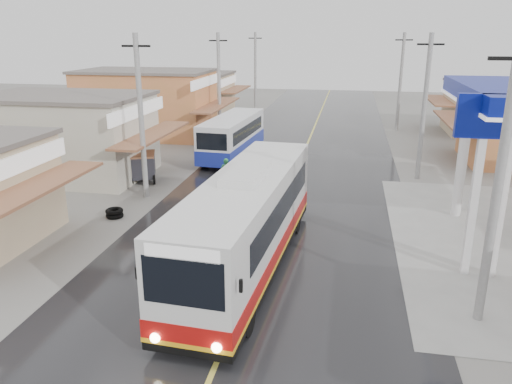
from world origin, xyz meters
TOP-DOWN VIEW (x-y plane):
  - ground at (0.00, 0.00)m, footprint 120.00×120.00m
  - road at (0.00, 15.00)m, footprint 12.00×90.00m
  - centre_line at (0.00, 15.00)m, footprint 0.15×90.00m
  - shopfronts_left at (-13.00, 18.00)m, footprint 11.00×44.00m
  - utility_poles_left at (-7.00, 16.00)m, footprint 1.60×50.00m
  - utility_poles_right at (7.00, 15.00)m, footprint 1.60×36.00m
  - coach_bus at (-0.30, 2.11)m, footprint 3.35×11.76m
  - second_bus at (-4.54, 17.86)m, footprint 2.81×8.36m
  - cyclist at (-3.03, 10.17)m, footprint 0.89×1.89m
  - tricycle_near at (-8.24, 11.70)m, footprint 1.96×2.23m
  - tyre_stack at (-7.25, 5.91)m, footprint 0.80×0.80m

SIDE VIEW (x-z plane):
  - ground at x=0.00m, z-range 0.00..0.00m
  - shopfronts_left at x=-13.00m, z-range -2.60..2.60m
  - utility_poles_left at x=-7.00m, z-range -4.00..4.00m
  - utility_poles_right at x=7.00m, z-range -4.00..4.00m
  - road at x=0.00m, z-range 0.00..0.02m
  - centre_line at x=0.00m, z-range 0.02..0.03m
  - tyre_stack at x=-7.25m, z-range 0.00..0.41m
  - cyclist at x=-3.03m, z-range -0.34..1.62m
  - tricycle_near at x=-8.24m, z-range 0.11..1.69m
  - second_bus at x=-4.54m, z-range 0.11..2.83m
  - coach_bus at x=-0.30m, z-range -0.06..3.57m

